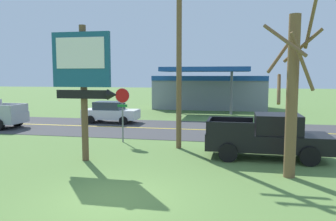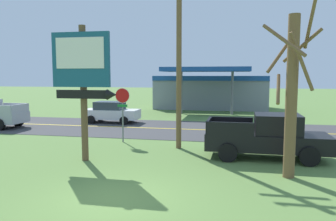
{
  "view_description": "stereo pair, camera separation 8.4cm",
  "coord_description": "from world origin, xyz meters",
  "px_view_note": "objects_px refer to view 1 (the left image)",
  "views": [
    {
      "loc": [
        3.42,
        -8.92,
        3.61
      ],
      "look_at": [
        0.0,
        8.0,
        1.8
      ],
      "focal_mm": 35.46,
      "sensor_mm": 36.0,
      "label": 1
    },
    {
      "loc": [
        3.5,
        -8.91,
        3.61
      ],
      "look_at": [
        0.0,
        8.0,
        1.8
      ],
      "focal_mm": 35.46,
      "sensor_mm": 36.0,
      "label": 2
    }
  ],
  "objects_px": {
    "pickup_black_parked_on_lawn": "(268,137)",
    "gas_station": "(210,91)",
    "motel_sign": "(83,73)",
    "stop_sign": "(122,105)",
    "utility_pole": "(179,53)",
    "car_white_near_lane": "(111,112)",
    "bare_tree": "(292,90)"
  },
  "relations": [
    {
      "from": "car_white_near_lane",
      "to": "utility_pole",
      "type": "bearing_deg",
      "value": -49.57
    },
    {
      "from": "bare_tree",
      "to": "gas_station",
      "type": "xyz_separation_m",
      "value": [
        -4.69,
        24.79,
        -1.17
      ]
    },
    {
      "from": "motel_sign",
      "to": "pickup_black_parked_on_lawn",
      "type": "bearing_deg",
      "value": 15.13
    },
    {
      "from": "bare_tree",
      "to": "gas_station",
      "type": "height_order",
      "value": "bare_tree"
    },
    {
      "from": "motel_sign",
      "to": "utility_pole",
      "type": "relative_size",
      "value": 0.65
    },
    {
      "from": "motel_sign",
      "to": "utility_pole",
      "type": "xyz_separation_m",
      "value": [
        3.44,
        3.33,
        0.96
      ]
    },
    {
      "from": "stop_sign",
      "to": "car_white_near_lane",
      "type": "bearing_deg",
      "value": 116.09
    },
    {
      "from": "motel_sign",
      "to": "car_white_near_lane",
      "type": "height_order",
      "value": "motel_sign"
    },
    {
      "from": "pickup_black_parked_on_lawn",
      "to": "gas_station",
      "type": "bearing_deg",
      "value": 100.69
    },
    {
      "from": "stop_sign",
      "to": "gas_station",
      "type": "height_order",
      "value": "gas_station"
    },
    {
      "from": "motel_sign",
      "to": "pickup_black_parked_on_lawn",
      "type": "relative_size",
      "value": 1.09
    },
    {
      "from": "bare_tree",
      "to": "car_white_near_lane",
      "type": "relative_size",
      "value": 1.59
    },
    {
      "from": "gas_station",
      "to": "utility_pole",
      "type": "bearing_deg",
      "value": -89.99
    },
    {
      "from": "utility_pole",
      "to": "gas_station",
      "type": "height_order",
      "value": "utility_pole"
    },
    {
      "from": "pickup_black_parked_on_lawn",
      "to": "car_white_near_lane",
      "type": "height_order",
      "value": "pickup_black_parked_on_lawn"
    },
    {
      "from": "stop_sign",
      "to": "car_white_near_lane",
      "type": "height_order",
      "value": "stop_sign"
    },
    {
      "from": "motel_sign",
      "to": "stop_sign",
      "type": "height_order",
      "value": "motel_sign"
    },
    {
      "from": "bare_tree",
      "to": "pickup_black_parked_on_lawn",
      "type": "xyz_separation_m",
      "value": [
        -0.51,
        2.67,
        -2.15
      ]
    },
    {
      "from": "stop_sign",
      "to": "bare_tree",
      "type": "height_order",
      "value": "bare_tree"
    },
    {
      "from": "car_white_near_lane",
      "to": "stop_sign",
      "type": "bearing_deg",
      "value": -63.91
    },
    {
      "from": "gas_station",
      "to": "car_white_near_lane",
      "type": "relative_size",
      "value": 2.86
    },
    {
      "from": "bare_tree",
      "to": "car_white_near_lane",
      "type": "bearing_deg",
      "value": 133.99
    },
    {
      "from": "stop_sign",
      "to": "pickup_black_parked_on_lawn",
      "type": "xyz_separation_m",
      "value": [
        7.42,
        -2.15,
        -1.06
      ]
    },
    {
      "from": "car_white_near_lane",
      "to": "bare_tree",
      "type": "bearing_deg",
      "value": -46.01
    },
    {
      "from": "car_white_near_lane",
      "to": "motel_sign",
      "type": "bearing_deg",
      "value": -74.02
    },
    {
      "from": "bare_tree",
      "to": "motel_sign",
      "type": "bearing_deg",
      "value": 175.73
    },
    {
      "from": "bare_tree",
      "to": "pickup_black_parked_on_lawn",
      "type": "bearing_deg",
      "value": 100.91
    },
    {
      "from": "utility_pole",
      "to": "pickup_black_parked_on_lawn",
      "type": "bearing_deg",
      "value": -16.98
    },
    {
      "from": "gas_station",
      "to": "pickup_black_parked_on_lawn",
      "type": "height_order",
      "value": "gas_station"
    },
    {
      "from": "motel_sign",
      "to": "gas_station",
      "type": "bearing_deg",
      "value": 81.9
    },
    {
      "from": "pickup_black_parked_on_lawn",
      "to": "car_white_near_lane",
      "type": "bearing_deg",
      "value": 140.03
    },
    {
      "from": "pickup_black_parked_on_lawn",
      "to": "car_white_near_lane",
      "type": "xyz_separation_m",
      "value": [
        -10.8,
        9.05,
        -0.13
      ]
    }
  ]
}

